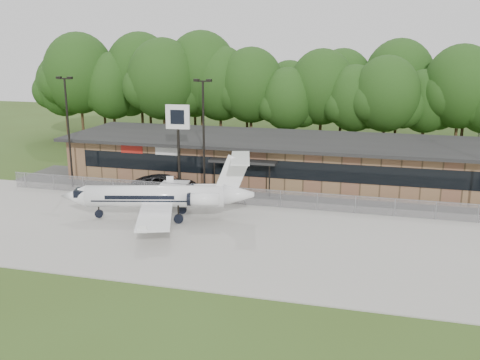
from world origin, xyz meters
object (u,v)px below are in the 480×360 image
(business_jet, at_px, (162,197))
(pole_sign, at_px, (178,126))
(suv, at_px, (166,185))
(terminal, at_px, (277,159))

(business_jet, height_order, pole_sign, pole_sign)
(suv, relative_size, pole_sign, 0.75)
(suv, bearing_deg, business_jet, -160.57)
(terminal, bearing_deg, pole_sign, -136.13)
(suv, distance_m, pole_sign, 5.44)
(pole_sign, bearing_deg, business_jet, -84.39)
(terminal, height_order, suv, terminal)
(terminal, bearing_deg, business_jet, -113.74)
(business_jet, height_order, suv, business_jet)
(terminal, height_order, business_jet, business_jet)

